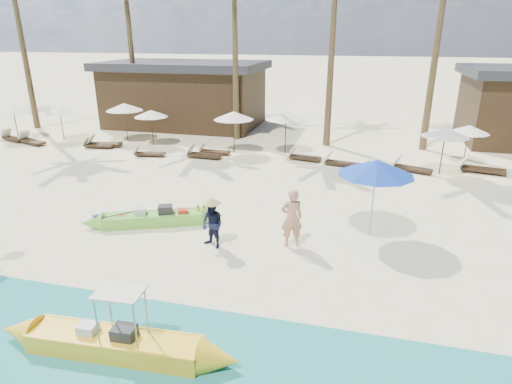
% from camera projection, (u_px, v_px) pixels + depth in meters
% --- Properties ---
extents(ground, '(240.00, 240.00, 0.00)m').
position_uv_depth(ground, '(206.00, 254.00, 12.55)').
color(ground, beige).
rests_on(ground, ground).
extents(wet_sand_strip, '(240.00, 4.50, 0.01)m').
position_uv_depth(wet_sand_strip, '(113.00, 379.00, 8.00)').
color(wet_sand_strip, tan).
rests_on(wet_sand_strip, ground).
extents(green_canoe, '(4.98, 2.34, 0.67)m').
position_uv_depth(green_canoe, '(154.00, 218.00, 14.41)').
color(green_canoe, '#6CC53C').
rests_on(green_canoe, ground).
extents(yellow_canoe, '(5.73, 0.95, 1.49)m').
position_uv_depth(yellow_canoe, '(115.00, 343.00, 8.58)').
color(yellow_canoe, yellow).
rests_on(yellow_canoe, ground).
extents(tourist, '(0.79, 0.67, 1.83)m').
position_uv_depth(tourist, '(292.00, 218.00, 12.75)').
color(tourist, tan).
rests_on(tourist, ground).
extents(vendor_green, '(0.89, 0.81, 1.48)m').
position_uv_depth(vendor_green, '(212.00, 225.00, 12.73)').
color(vendor_green, '#121634').
rests_on(vendor_green, ground).
extents(blue_umbrella, '(2.34, 2.34, 2.51)m').
position_uv_depth(blue_umbrella, '(376.00, 167.00, 12.94)').
color(blue_umbrella, '#99999E').
rests_on(blue_umbrella, ground).
extents(resort_parasol_1, '(2.04, 2.04, 2.10)m').
position_uv_depth(resort_parasol_1, '(13.00, 108.00, 25.56)').
color(resort_parasol_1, '#392817').
rests_on(resort_parasol_1, ground).
extents(lounger_1_right, '(1.84, 1.04, 0.60)m').
position_uv_depth(lounger_1_right, '(13.00, 138.00, 25.66)').
color(lounger_1_right, '#392817').
rests_on(lounger_1_right, ground).
extents(resort_parasol_2, '(1.93, 1.93, 1.99)m').
position_uv_depth(resort_parasol_2, '(60.00, 110.00, 25.47)').
color(resort_parasol_2, '#392817').
rests_on(resort_parasol_2, ground).
extents(lounger_2_left, '(2.00, 1.15, 0.65)m').
position_uv_depth(lounger_2_left, '(31.00, 140.00, 24.93)').
color(lounger_2_left, '#392817').
rests_on(lounger_2_left, ground).
extents(resort_parasol_3, '(2.18, 2.18, 2.24)m').
position_uv_depth(resort_parasol_3, '(124.00, 107.00, 25.12)').
color(resort_parasol_3, '#392817').
rests_on(resort_parasol_3, ground).
extents(lounger_3_left, '(1.78, 0.70, 0.59)m').
position_uv_depth(lounger_3_left, '(97.00, 145.00, 24.10)').
color(lounger_3_left, '#392817').
rests_on(lounger_3_left, ground).
extents(lounger_3_right, '(1.97, 0.96, 0.64)m').
position_uv_depth(lounger_3_right, '(103.00, 143.00, 24.34)').
color(lounger_3_right, '#392817').
rests_on(lounger_3_right, ground).
extents(resort_parasol_4, '(1.94, 1.94, 2.00)m').
position_uv_depth(resort_parasol_4, '(151.00, 114.00, 24.27)').
color(resort_parasol_4, '#392817').
rests_on(resort_parasol_4, ground).
extents(lounger_4_left, '(1.71, 0.78, 0.56)m').
position_uv_depth(lounger_4_left, '(148.00, 153.00, 22.47)').
color(lounger_4_left, '#392817').
rests_on(lounger_4_left, ground).
extents(lounger_4_right, '(1.89, 0.67, 0.63)m').
position_uv_depth(lounger_4_right, '(202.00, 154.00, 22.16)').
color(lounger_4_right, '#392817').
rests_on(lounger_4_right, ground).
extents(resort_parasol_5, '(2.16, 2.16, 2.22)m').
position_uv_depth(resort_parasol_5, '(234.00, 116.00, 22.58)').
color(resort_parasol_5, '#392817').
rests_on(resort_parasol_5, ground).
extents(lounger_5_left, '(1.67, 0.52, 0.57)m').
position_uv_depth(lounger_5_left, '(213.00, 151.00, 22.86)').
color(lounger_5_left, '#392817').
rests_on(lounger_5_left, ground).
extents(resort_parasol_6, '(2.19, 2.19, 2.25)m').
position_uv_depth(resort_parasol_6, '(286.00, 116.00, 22.46)').
color(resort_parasol_6, '#392817').
rests_on(resort_parasol_6, ground).
extents(lounger_6_left, '(1.74, 0.84, 0.57)m').
position_uv_depth(lounger_6_left, '(303.00, 156.00, 21.78)').
color(lounger_6_left, '#392817').
rests_on(lounger_6_left, ground).
extents(lounger_6_right, '(1.76, 0.85, 0.57)m').
position_uv_depth(lounger_6_right, '(340.00, 162.00, 20.85)').
color(lounger_6_right, '#392817').
rests_on(lounger_6_right, ground).
extents(resort_parasol_7, '(2.11, 2.11, 2.18)m').
position_uv_depth(resort_parasol_7, '(446.00, 132.00, 18.99)').
color(resort_parasol_7, '#392817').
rests_on(resort_parasol_7, ground).
extents(lounger_7_left, '(1.71, 0.87, 0.56)m').
position_uv_depth(lounger_7_left, '(379.00, 167.00, 20.03)').
color(lounger_7_left, '#392817').
rests_on(lounger_7_left, ground).
extents(lounger_7_right, '(1.87, 1.12, 0.61)m').
position_uv_depth(lounger_7_right, '(410.00, 167.00, 19.99)').
color(lounger_7_right, '#392817').
rests_on(lounger_7_right, ground).
extents(resort_parasol_8, '(1.90, 1.90, 1.95)m').
position_uv_depth(resort_parasol_8, '(469.00, 129.00, 20.52)').
color(resort_parasol_8, '#392817').
rests_on(resort_parasol_8, ground).
extents(lounger_8_left, '(2.09, 1.00, 0.68)m').
position_uv_depth(lounger_8_left, '(480.00, 168.00, 19.82)').
color(lounger_8_left, '#392817').
rests_on(lounger_8_left, ground).
extents(pavilion_west, '(10.80, 6.60, 4.30)m').
position_uv_depth(pavilion_west, '(185.00, 93.00, 29.53)').
color(pavilion_west, '#392817').
rests_on(pavilion_west, ground).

